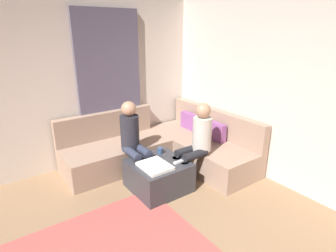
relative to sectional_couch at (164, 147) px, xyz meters
name	(u,v)px	position (x,y,z in m)	size (l,w,h in m)	color
wall_back	(335,103)	(2.08, 1.06, 1.07)	(6.00, 0.12, 2.70)	beige
wall_left	(23,91)	(-0.86, -1.88, 1.07)	(0.12, 6.00, 2.70)	beige
curtain_panel	(110,88)	(-0.76, -0.58, 0.97)	(0.06, 1.10, 2.50)	#595166
sectional_couch	(164,147)	(0.00, 0.00, 0.00)	(2.10, 2.55, 0.87)	#9E7F6B
ottoman	(158,175)	(0.62, -0.54, -0.07)	(0.76, 0.76, 0.42)	#333338
folded_blanket	(155,166)	(0.72, -0.66, 0.16)	(0.44, 0.36, 0.04)	white
coffee_mug	(160,151)	(0.40, -0.36, 0.19)	(0.08, 0.08, 0.10)	#334C72
game_remote	(178,162)	(0.80, -0.32, 0.15)	(0.05, 0.15, 0.02)	white
person_on_couch_back	(197,140)	(0.75, 0.06, 0.38)	(0.30, 0.60, 1.20)	black
person_on_couch_side	(133,138)	(0.15, -0.67, 0.38)	(0.60, 0.30, 1.20)	#2D3347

